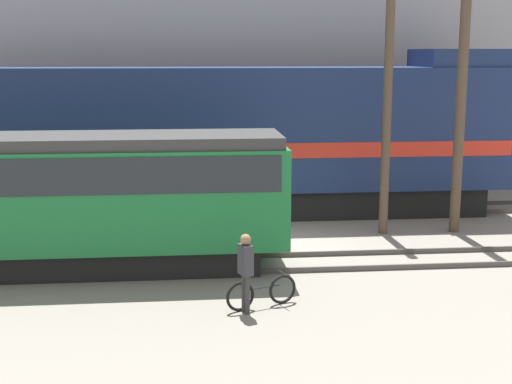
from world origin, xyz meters
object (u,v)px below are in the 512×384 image
(streetcar, at_px, (46,195))
(freight_locomotive, at_px, (213,139))
(person, at_px, (246,265))
(utility_pole_right, at_px, (461,93))
(bicycle, at_px, (262,293))
(utility_pole_center, at_px, (387,119))

(streetcar, bearing_deg, freight_locomotive, 54.01)
(person, xyz_separation_m, utility_pole_right, (7.16, 6.52, 3.27))
(streetcar, relative_size, bicycle, 7.43)
(streetcar, distance_m, utility_pole_right, 12.54)
(freight_locomotive, xyz_separation_m, streetcar, (-4.46, -6.15, -0.64))
(freight_locomotive, height_order, streetcar, freight_locomotive)
(utility_pole_center, bearing_deg, person, -126.70)
(utility_pole_center, height_order, utility_pole_right, utility_pole_right)
(person, bearing_deg, utility_pole_center, 53.30)
(person, bearing_deg, bicycle, 38.24)
(freight_locomotive, bearing_deg, person, -88.17)
(bicycle, relative_size, utility_pole_right, 0.19)
(utility_pole_center, relative_size, utility_pole_right, 0.82)
(freight_locomotive, bearing_deg, bicycle, -85.77)
(freight_locomotive, distance_m, streetcar, 7.62)
(utility_pole_right, bearing_deg, person, -137.67)
(person, relative_size, utility_pole_center, 0.25)
(streetcar, bearing_deg, bicycle, -31.45)
(person, relative_size, utility_pole_right, 0.20)
(streetcar, relative_size, utility_pole_right, 1.40)
(utility_pole_right, bearing_deg, freight_locomotive, 157.63)
(freight_locomotive, distance_m, bicycle, 9.61)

